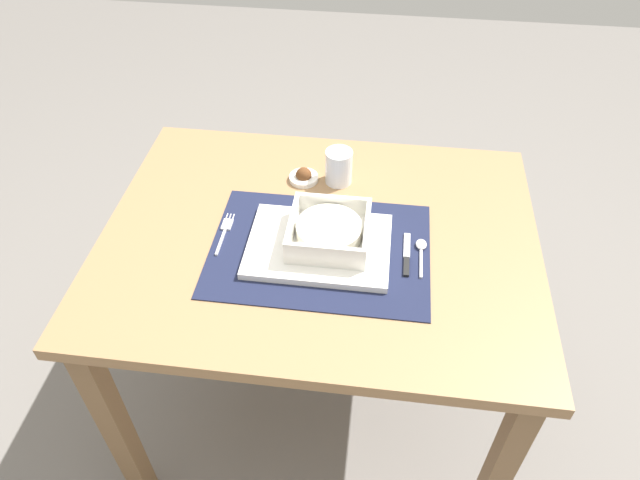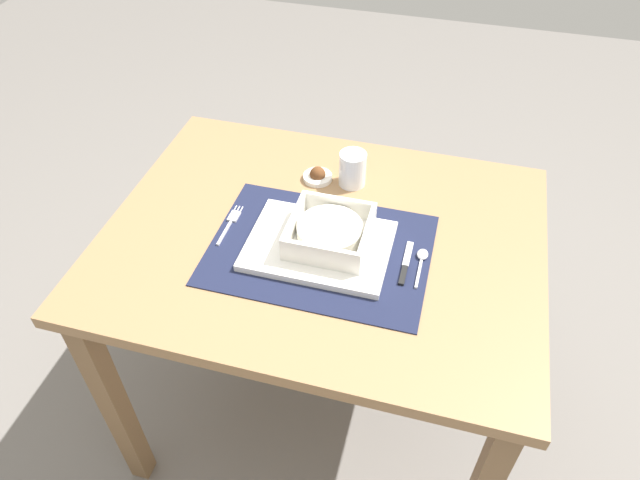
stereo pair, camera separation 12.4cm
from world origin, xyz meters
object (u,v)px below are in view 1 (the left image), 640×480
object	(u,v)px
drinking_glass	(339,168)
porridge_bowl	(329,232)
spoon	(421,248)
butter_knife	(407,257)
dining_table	(319,266)
fork	(225,230)
condiment_saucer	(304,177)

from	to	relation	value
drinking_glass	porridge_bowl	bearing A→B (deg)	-89.21
spoon	butter_knife	bearing A→B (deg)	-137.41
dining_table	porridge_bowl	size ratio (longest dim) A/B	5.74
drinking_glass	butter_knife	bearing A→B (deg)	-55.39
dining_table	butter_knife	bearing A→B (deg)	-15.08
butter_knife	drinking_glass	distance (m)	0.31
fork	butter_knife	world-z (taller)	butter_knife
spoon	condiment_saucer	world-z (taller)	condiment_saucer
porridge_bowl	spoon	bearing A→B (deg)	2.84
porridge_bowl	condiment_saucer	distance (m)	0.24
fork	condiment_saucer	world-z (taller)	condiment_saucer
drinking_glass	dining_table	bearing A→B (deg)	-96.45
dining_table	spoon	world-z (taller)	spoon
fork	butter_knife	size ratio (longest dim) A/B	1.04
dining_table	condiment_saucer	size ratio (longest dim) A/B	13.49
porridge_bowl	fork	xyz separation A→B (m)	(-0.24, 0.01, -0.04)
butter_knife	drinking_glass	xyz separation A→B (m)	(-0.17, 0.25, 0.03)
butter_knife	condiment_saucer	distance (m)	0.36
butter_knife	condiment_saucer	xyz separation A→B (m)	(-0.26, 0.24, 0.00)
fork	porridge_bowl	bearing A→B (deg)	-4.65
butter_knife	porridge_bowl	bearing A→B (deg)	176.20
dining_table	drinking_glass	size ratio (longest dim) A/B	11.21
porridge_bowl	spoon	xyz separation A→B (m)	(0.20, 0.01, -0.03)
dining_table	butter_knife	world-z (taller)	butter_knife
dining_table	spoon	bearing A→B (deg)	-6.16
porridge_bowl	spoon	distance (m)	0.20
butter_knife	spoon	bearing A→B (deg)	45.01
porridge_bowl	fork	world-z (taller)	porridge_bowl
dining_table	butter_knife	xyz separation A→B (m)	(0.20, -0.05, 0.11)
fork	spoon	bearing A→B (deg)	-1.72
fork	drinking_glass	world-z (taller)	drinking_glass
fork	drinking_glass	bearing A→B (deg)	41.91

